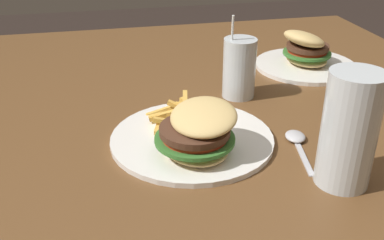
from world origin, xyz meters
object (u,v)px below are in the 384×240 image
at_px(meal_plate_near, 195,134).
at_px(juice_glass, 239,71).
at_px(beer_glass, 349,133).
at_px(meal_plate_far, 306,55).
at_px(spoon, 296,139).

height_order(meal_plate_near, juice_glass, juice_glass).
bearing_deg(beer_glass, meal_plate_near, -125.92).
relative_size(meal_plate_near, meal_plate_far, 1.19).
xyz_separation_m(juice_glass, spoon, (0.23, 0.04, -0.05)).
bearing_deg(spoon, meal_plate_far, -15.95).
bearing_deg(beer_glass, meal_plate_far, 161.26).
distance_m(meal_plate_near, meal_plate_far, 0.52).
height_order(beer_glass, spoon, beer_glass).
height_order(beer_glass, meal_plate_far, beer_glass).
relative_size(juice_glass, meal_plate_far, 0.71).
xyz_separation_m(beer_glass, spoon, (-0.14, -0.02, -0.08)).
distance_m(meal_plate_near, juice_glass, 0.26).
bearing_deg(spoon, juice_glass, 21.85).
height_order(beer_glass, juice_glass, same).
distance_m(meal_plate_near, spoon, 0.20).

